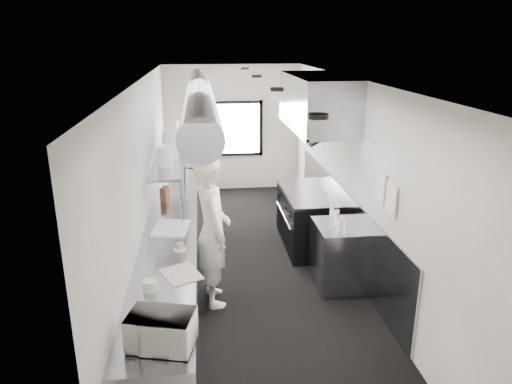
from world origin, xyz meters
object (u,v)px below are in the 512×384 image
object	(u,v)px
microwave	(161,330)
plate_stack_b	(170,146)
exhaust_hood	(317,102)
prep_counter	(173,257)
squeeze_bottle_e	(332,211)
range	(309,218)
small_plate	(180,249)
plate_stack_d	(171,132)
bottle_station	(339,255)
squeeze_bottle_c	(336,218)
deli_tub_a	(143,309)
line_cook	(212,231)
far_work_table	(181,181)
plate_stack_a	(165,156)
squeeze_bottle_d	(337,216)
squeeze_bottle_a	(346,227)
plate_stack_c	(171,141)
deli_tub_b	(150,286)
knife_block	(165,194)
cutting_board	(171,228)
squeeze_bottle_b	(339,225)
pass_shelf	(171,156)

from	to	relation	value
microwave	plate_stack_b	bearing A→B (deg)	105.66
exhaust_hood	prep_counter	xyz separation A→B (m)	(-2.25, -1.20, -1.94)
squeeze_bottle_e	plate_stack_b	bearing A→B (deg)	152.16
range	small_plate	bearing A→B (deg)	-136.45
microwave	plate_stack_d	bearing A→B (deg)	105.82
bottle_station	small_plate	size ratio (longest dim) A/B	5.62
small_plate	squeeze_bottle_e	xyz separation A→B (m)	(2.12, 0.86, 0.09)
bottle_station	microwave	xyz separation A→B (m)	(-2.23, -2.42, 0.60)
squeeze_bottle_c	deli_tub_a	bearing A→B (deg)	-140.91
line_cook	far_work_table	bearing A→B (deg)	-1.96
plate_stack_a	squeeze_bottle_d	distance (m)	2.60
range	squeeze_bottle_a	xyz separation A→B (m)	(0.10, -1.67, 0.51)
line_cook	squeeze_bottle_d	world-z (taller)	line_cook
bottle_station	plate_stack_d	distance (m)	3.71
bottle_station	microwave	world-z (taller)	microwave
range	plate_stack_c	bearing A→B (deg)	169.31
deli_tub_b	plate_stack_c	world-z (taller)	plate_stack_c
deli_tub_b	knife_block	xyz separation A→B (m)	(-0.04, 2.80, 0.06)
squeeze_bottle_a	squeeze_bottle_c	bearing A→B (deg)	98.75
far_work_table	prep_counter	bearing A→B (deg)	-90.00
exhaust_hood	plate_stack_a	world-z (taller)	exhaust_hood
prep_counter	bottle_station	bearing A→B (deg)	-4.97
exhaust_hood	squeeze_bottle_a	bearing A→B (deg)	-88.55
microwave	squeeze_bottle_d	world-z (taller)	microwave
prep_counter	small_plate	bearing A→B (deg)	-78.55
small_plate	plate_stack_b	size ratio (longest dim) A/B	0.49
range	squeeze_bottle_c	xyz separation A→B (m)	(0.06, -1.37, 0.53)
line_cook	microwave	distance (m)	2.25
deli_tub_a	plate_stack_a	xyz separation A→B (m)	(0.06, 2.85, 0.76)
bottle_station	squeeze_bottle_c	xyz separation A→B (m)	(-0.06, 0.03, 0.55)
cutting_board	plate_stack_b	size ratio (longest dim) A/B	1.83
deli_tub_a	squeeze_bottle_a	distance (m)	2.92
prep_counter	range	distance (m)	2.50
plate_stack_b	deli_tub_b	bearing A→B (deg)	-91.41
squeeze_bottle_d	squeeze_bottle_b	bearing A→B (deg)	-101.60
deli_tub_b	cutting_board	bearing A→B (deg)	85.96
range	bottle_station	size ratio (longest dim) A/B	1.78
plate_stack_a	far_work_table	bearing A→B (deg)	88.49
pass_shelf	squeeze_bottle_b	bearing A→B (deg)	-39.70
squeeze_bottle_a	squeeze_bottle_d	size ratio (longest dim) A/B	0.96
squeeze_bottle_d	squeeze_bottle_a	bearing A→B (deg)	-89.84
plate_stack_d	squeeze_bottle_a	world-z (taller)	plate_stack_d
deli_tub_b	plate_stack_b	bearing A→B (deg)	88.59
squeeze_bottle_b	squeeze_bottle_c	distance (m)	0.21
small_plate	squeeze_bottle_c	xyz separation A→B (m)	(2.09, 0.56, 0.09)
plate_stack_a	plate_stack_c	size ratio (longest dim) A/B	0.78
pass_shelf	squeeze_bottle_a	distance (m)	3.10
prep_counter	squeeze_bottle_d	xyz separation A→B (m)	(2.29, -0.06, 0.54)
squeeze_bottle_d	squeeze_bottle_c	bearing A→B (deg)	-111.68
small_plate	squeeze_bottle_b	bearing A→B (deg)	9.82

